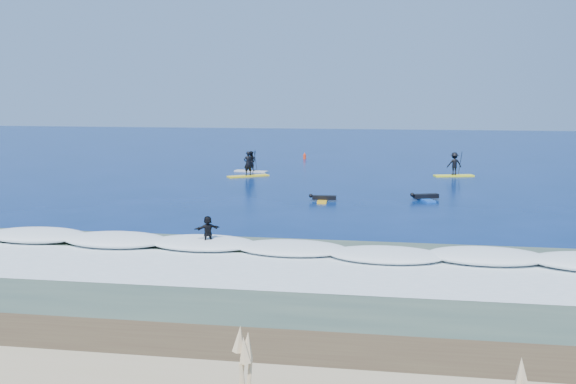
% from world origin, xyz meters
% --- Properties ---
extents(ground, '(160.00, 160.00, 0.00)m').
position_xyz_m(ground, '(0.00, 0.00, 0.00)').
color(ground, '#041C4B').
rests_on(ground, ground).
extents(wet_sand_strip, '(90.00, 5.00, 0.08)m').
position_xyz_m(wet_sand_strip, '(0.00, -21.50, 0.00)').
color(wet_sand_strip, '#453120').
rests_on(wet_sand_strip, ground).
extents(shallow_water, '(90.00, 13.00, 0.01)m').
position_xyz_m(shallow_water, '(0.00, -14.00, 0.01)').
color(shallow_water, '#34473A').
rests_on(shallow_water, ground).
extents(breaking_wave, '(40.00, 6.00, 0.30)m').
position_xyz_m(breaking_wave, '(0.00, -10.00, 0.00)').
color(breaking_wave, white).
rests_on(breaking_wave, ground).
extents(whitewater, '(34.00, 5.00, 0.02)m').
position_xyz_m(whitewater, '(0.00, -13.00, 0.00)').
color(whitewater, silver).
rests_on(whitewater, ground).
extents(sup_paddler_left, '(3.26, 2.56, 2.36)m').
position_xyz_m(sup_paddler_left, '(-6.15, 13.64, 0.74)').
color(sup_paddler_left, yellow).
rests_on(sup_paddler_left, ground).
extents(sup_paddler_center, '(2.99, 1.35, 2.04)m').
position_xyz_m(sup_paddler_center, '(-6.56, 16.66, 0.76)').
color(sup_paddler_center, silver).
rests_on(sup_paddler_center, ground).
extents(sup_paddler_right, '(3.29, 1.58, 2.24)m').
position_xyz_m(sup_paddler_right, '(10.22, 16.45, 0.87)').
color(sup_paddler_right, '#FEFD1B').
rests_on(sup_paddler_right, ground).
extents(prone_paddler_near, '(1.72, 2.19, 0.45)m').
position_xyz_m(prone_paddler_near, '(0.98, 3.02, 0.15)').
color(prone_paddler_near, yellow).
rests_on(prone_paddler_near, ground).
extents(prone_paddler_far, '(1.83, 2.41, 0.49)m').
position_xyz_m(prone_paddler_far, '(7.28, 4.53, 0.17)').
color(prone_paddler_far, blue).
rests_on(prone_paddler_far, ground).
extents(wave_surfer, '(1.81, 1.43, 1.33)m').
position_xyz_m(wave_surfer, '(-2.68, -10.05, 0.76)').
color(wave_surfer, silver).
rests_on(wave_surfer, breaking_wave).
extents(marker_buoy, '(0.29, 0.29, 0.70)m').
position_xyz_m(marker_buoy, '(-3.42, 27.59, 0.30)').
color(marker_buoy, red).
rests_on(marker_buoy, ground).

